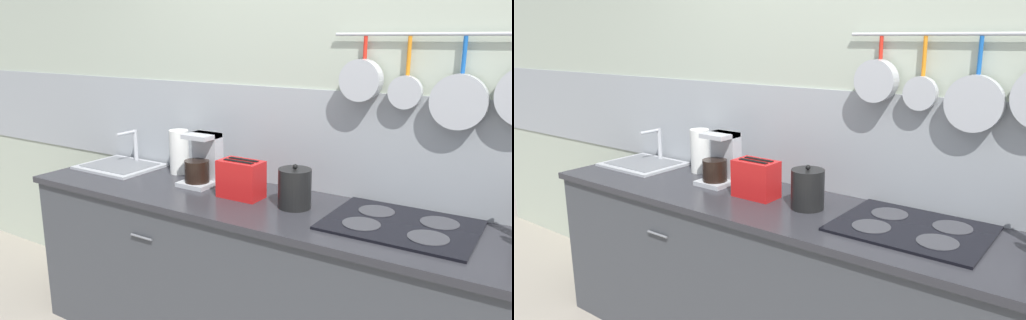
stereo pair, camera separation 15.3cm
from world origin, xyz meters
The scene contains 9 objects.
wall_back centered at (0.00, 0.35, 1.27)m, with size 7.20×0.15×2.60m.
cabinet_base centered at (0.00, 0.00, 0.43)m, with size 3.34×0.61×0.86m.
countertop centered at (0.00, 0.00, 0.87)m, with size 3.38×0.63×0.03m.
sink_basin centered at (-1.42, 0.11, 0.91)m, with size 0.46×0.38×0.22m.
paper_towel_roll centered at (-1.02, 0.21, 1.02)m, with size 0.11×0.11×0.26m.
coffee_maker centered at (-0.76, 0.11, 1.01)m, with size 0.18×0.21×0.28m.
toaster centered at (-0.45, 0.02, 0.99)m, with size 0.24×0.13×0.19m.
kettle centered at (-0.15, 0.03, 0.99)m, with size 0.16×0.16×0.21m.
cooktop centered at (0.35, 0.06, 0.90)m, with size 0.62×0.48×0.01m.
Camera 2 is at (1.04, -1.88, 1.68)m, focal length 35.00 mm.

